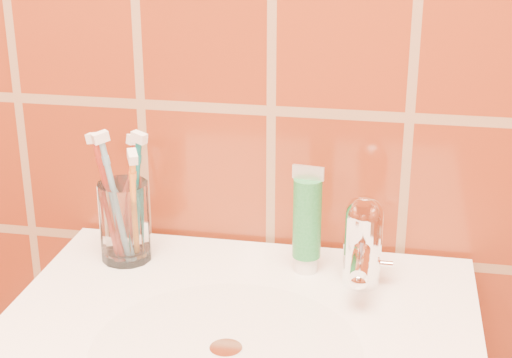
# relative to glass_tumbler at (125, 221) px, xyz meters

# --- Properties ---
(glass_tumbler) EXTENTS (0.08, 0.08, 0.11)m
(glass_tumbler) POSITION_rel_glass_tumbler_xyz_m (0.00, 0.00, 0.00)
(glass_tumbler) COLOR white
(glass_tumbler) RESTS_ON pedestal_sink
(toothpaste_tube) EXTENTS (0.04, 0.04, 0.15)m
(toothpaste_tube) POSITION_rel_glass_tumbler_xyz_m (0.24, 0.01, 0.01)
(toothpaste_tube) COLOR white
(toothpaste_tube) RESTS_ON pedestal_sink
(faucet) EXTENTS (0.05, 0.11, 0.12)m
(faucet) POSITION_rel_glass_tumbler_xyz_m (0.32, -0.02, 0.01)
(faucet) COLOR white
(faucet) RESTS_ON pedestal_sink
(toothbrush_0) EXTENTS (0.07, 0.07, 0.19)m
(toothbrush_0) POSITION_rel_glass_tumbler_xyz_m (0.02, 0.00, 0.04)
(toothbrush_0) COLOR #0D6E73
(toothbrush_0) RESTS_ON glass_tumbler
(toothbrush_1) EXTENTS (0.08, 0.07, 0.19)m
(toothbrush_1) POSITION_rel_glass_tumbler_xyz_m (-0.02, -0.01, 0.03)
(toothbrush_1) COLOR #A43123
(toothbrush_1) RESTS_ON glass_tumbler
(toothbrush_2) EXTENTS (0.09, 0.08, 0.20)m
(toothbrush_2) POSITION_rel_glass_tumbler_xyz_m (-0.00, -0.02, 0.04)
(toothbrush_2) COLOR #689EBA
(toothbrush_2) RESTS_ON glass_tumbler
(toothbrush_3) EXTENTS (0.08, 0.09, 0.18)m
(toothbrush_3) POSITION_rel_glass_tumbler_xyz_m (0.00, 0.02, 0.03)
(toothbrush_3) COLOR #AC3625
(toothbrush_3) RESTS_ON glass_tumbler
(toothbrush_4) EXTENTS (0.09, 0.12, 0.19)m
(toothbrush_4) POSITION_rel_glass_tumbler_xyz_m (0.02, -0.02, 0.03)
(toothbrush_4) COLOR orange
(toothbrush_4) RESTS_ON glass_tumbler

